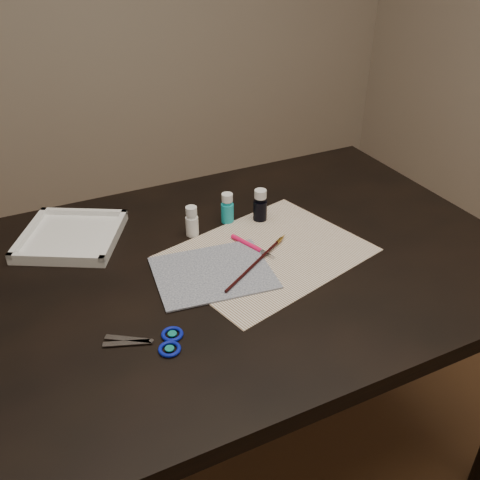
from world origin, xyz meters
name	(u,v)px	position (x,y,z in m)	size (l,w,h in m)	color
ground	(240,460)	(0.00, 0.00, -0.01)	(3.50, 3.50, 0.02)	#422614
table	(240,372)	(0.00, 0.00, 0.38)	(1.30, 0.90, 0.75)	black
paper	(267,253)	(0.07, -0.01, 0.75)	(0.45, 0.34, 0.00)	white
canvas	(213,273)	(-0.08, -0.03, 0.75)	(0.26, 0.21, 0.00)	#182240
paint_bottle_white	(192,221)	(-0.06, 0.15, 0.79)	(0.03, 0.03, 0.08)	white
paint_bottle_cyan	(227,208)	(0.05, 0.17, 0.79)	(0.03, 0.03, 0.08)	#18AEBB
paint_bottle_navy	(260,205)	(0.13, 0.14, 0.79)	(0.04, 0.04, 0.09)	black
paintbrush	(258,261)	(0.03, -0.04, 0.76)	(0.27, 0.01, 0.01)	black
craft_knife	(254,247)	(0.04, 0.02, 0.76)	(0.14, 0.01, 0.01)	#FF1357
scissors	(143,343)	(-0.29, -0.18, 0.75)	(0.17, 0.08, 0.01)	silver
palette_tray	(71,236)	(-0.34, 0.25, 0.76)	(0.23, 0.23, 0.03)	white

